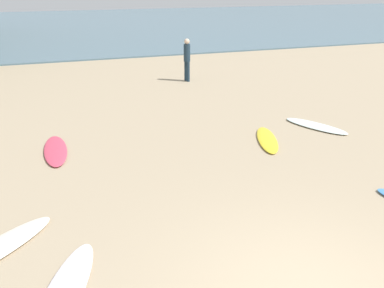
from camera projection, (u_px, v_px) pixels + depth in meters
ocean_water at (69, 25)px, 40.67m from camera, size 120.00×40.00×0.08m
surfboard_0 at (55, 150)px, 10.84m from camera, size 0.62×2.20×0.08m
surfboard_3 at (316, 126)px, 12.64m from camera, size 1.36×2.12×0.08m
surfboard_4 at (267, 139)px, 11.57m from camera, size 1.21×2.10×0.08m
beachgoer_mid at (187, 58)px, 18.04m from camera, size 0.32×0.34×1.80m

